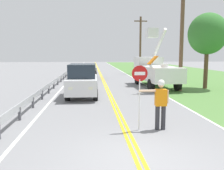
# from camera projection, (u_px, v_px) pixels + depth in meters

# --- Properties ---
(ground_plane) EXTENTS (160.00, 160.00, 0.00)m
(ground_plane) POSITION_uv_depth(u_px,v_px,m) (139.00, 159.00, 6.27)
(ground_plane) COLOR gray
(grass_verge_right) EXTENTS (16.00, 110.00, 0.01)m
(grass_verge_right) POSITION_uv_depth(u_px,v_px,m) (206.00, 78.00, 27.01)
(grass_verge_right) COLOR #517F3D
(grass_verge_right) RESTS_ON ground
(centerline_yellow_left) EXTENTS (0.11, 110.00, 0.01)m
(centerline_yellow_left) POSITION_uv_depth(u_px,v_px,m) (102.00, 79.00, 26.02)
(centerline_yellow_left) COLOR yellow
(centerline_yellow_left) RESTS_ON ground
(centerline_yellow_right) EXTENTS (0.11, 110.00, 0.01)m
(centerline_yellow_right) POSITION_uv_depth(u_px,v_px,m) (104.00, 79.00, 26.04)
(centerline_yellow_right) COLOR yellow
(centerline_yellow_right) RESTS_ON ground
(edge_line_right) EXTENTS (0.12, 110.00, 0.01)m
(edge_line_right) POSITION_uv_depth(u_px,v_px,m) (135.00, 79.00, 26.33)
(edge_line_right) COLOR silver
(edge_line_right) RESTS_ON ground
(edge_line_left) EXTENTS (0.12, 110.00, 0.01)m
(edge_line_left) POSITION_uv_depth(u_px,v_px,m) (69.00, 80.00, 25.72)
(edge_line_left) COLOR silver
(edge_line_left) RESTS_ON ground
(flagger_worker) EXTENTS (1.09, 0.25, 1.83)m
(flagger_worker) POSITION_uv_depth(u_px,v_px,m) (160.00, 101.00, 8.59)
(flagger_worker) COLOR #2D2D33
(flagger_worker) RESTS_ON ground
(stop_sign_paddle) EXTENTS (0.56, 0.04, 2.33)m
(stop_sign_paddle) POSITION_uv_depth(u_px,v_px,m) (140.00, 83.00, 8.44)
(stop_sign_paddle) COLOR silver
(stop_sign_paddle) RESTS_ON ground
(utility_bucket_truck) EXTENTS (2.67, 6.90, 4.94)m
(utility_bucket_truck) POSITION_uv_depth(u_px,v_px,m) (154.00, 70.00, 20.18)
(utility_bucket_truck) COLOR white
(utility_bucket_truck) RESTS_ON ground
(oncoming_suv_nearest) EXTENTS (1.98, 4.63, 2.10)m
(oncoming_suv_nearest) POSITION_uv_depth(u_px,v_px,m) (83.00, 80.00, 15.46)
(oncoming_suv_nearest) COLOR silver
(oncoming_suv_nearest) RESTS_ON ground
(oncoming_sedan_second) EXTENTS (2.03, 4.16, 1.70)m
(oncoming_sedan_second) POSITION_uv_depth(u_px,v_px,m) (88.00, 71.00, 26.64)
(oncoming_sedan_second) COLOR black
(oncoming_sedan_second) RESTS_ON ground
(utility_pole_near) EXTENTS (1.80, 0.28, 8.08)m
(utility_pole_near) POSITION_uv_depth(u_px,v_px,m) (182.00, 33.00, 17.31)
(utility_pole_near) COLOR brown
(utility_pole_near) RESTS_ON ground
(utility_pole_mid) EXTENTS (1.80, 0.28, 7.89)m
(utility_pole_mid) POSITION_uv_depth(u_px,v_px,m) (140.00, 44.00, 33.71)
(utility_pole_mid) COLOR brown
(utility_pole_mid) RESTS_ON ground
(guardrail_left_shoulder) EXTENTS (0.10, 32.00, 0.71)m
(guardrail_left_shoulder) POSITION_uv_depth(u_px,v_px,m) (56.00, 81.00, 20.06)
(guardrail_left_shoulder) COLOR #9EA0A3
(guardrail_left_shoulder) RESTS_ON ground
(roadside_tree_verge) EXTENTS (3.00, 3.00, 5.90)m
(roadside_tree_verge) POSITION_uv_depth(u_px,v_px,m) (208.00, 34.00, 18.67)
(roadside_tree_verge) COLOR brown
(roadside_tree_verge) RESTS_ON ground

